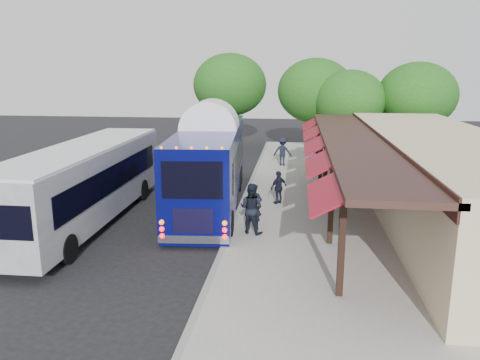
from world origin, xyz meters
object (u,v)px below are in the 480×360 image
at_px(coach_bus, 211,160).
at_px(ped_d, 283,151).
at_px(ped_c, 279,187).
at_px(ped_a, 254,207).
at_px(ped_b, 251,208).
at_px(sign_board, 340,202).
at_px(city_bus, 85,181).

height_order(coach_bus, ped_d, coach_bus).
xyz_separation_m(ped_c, ped_d, (-0.11, 8.95, 0.15)).
bearing_deg(ped_c, ped_d, -132.47).
relative_size(ped_a, ped_b, 0.93).
distance_m(coach_bus, ped_c, 3.41).
xyz_separation_m(ped_a, ped_d, (0.71, 12.67, 0.02)).
height_order(ped_a, ped_d, ped_d).
bearing_deg(sign_board, ped_a, -149.91).
distance_m(ped_b, sign_board, 4.13).
bearing_deg(ped_a, ped_c, 78.62).
bearing_deg(sign_board, ped_d, 107.65).
bearing_deg(ped_b, city_bus, 13.69).
height_order(city_bus, ped_a, city_bus).
bearing_deg(city_bus, ped_b, -7.76).
relative_size(ped_a, ped_d, 0.98).
distance_m(coach_bus, ped_a, 4.66).
bearing_deg(coach_bus, ped_a, -62.76).
height_order(coach_bus, ped_c, coach_bus).
height_order(coach_bus, sign_board, coach_bus).
distance_m(city_bus, ped_a, 7.07).
height_order(ped_a, sign_board, ped_a).
distance_m(ped_a, ped_d, 12.69).
distance_m(ped_c, sign_board, 3.30).
relative_size(coach_bus, sign_board, 11.69).
bearing_deg(city_bus, ped_a, -4.28).
bearing_deg(ped_b, ped_a, -75.35).
bearing_deg(city_bus, ped_d, 57.22).
bearing_deg(city_bus, coach_bus, 35.74).
relative_size(city_bus, sign_board, 11.40).
bearing_deg(city_bus, ped_c, 22.05).
distance_m(coach_bus, ped_d, 9.39).
xyz_separation_m(ped_c, sign_board, (2.64, -1.98, -0.06)).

